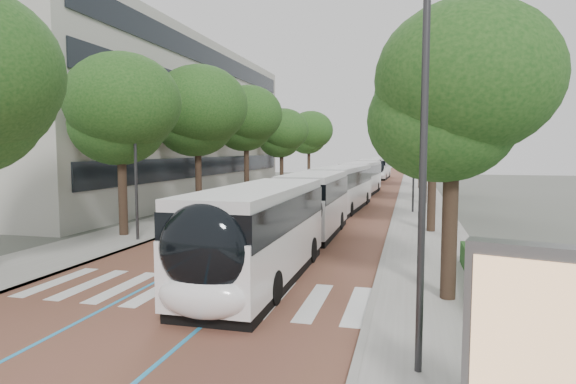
% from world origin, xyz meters
% --- Properties ---
extents(ground, '(160.00, 160.00, 0.00)m').
position_xyz_m(ground, '(0.00, 0.00, 0.00)').
color(ground, '#51544C').
rests_on(ground, ground).
extents(road, '(11.00, 140.00, 0.02)m').
position_xyz_m(road, '(0.00, 40.00, 0.01)').
color(road, brown).
rests_on(road, ground).
extents(sidewalk_left, '(4.00, 140.00, 0.12)m').
position_xyz_m(sidewalk_left, '(-7.50, 40.00, 0.06)').
color(sidewalk_left, gray).
rests_on(sidewalk_left, ground).
extents(sidewalk_right, '(4.00, 140.00, 0.12)m').
position_xyz_m(sidewalk_right, '(7.50, 40.00, 0.06)').
color(sidewalk_right, gray).
rests_on(sidewalk_right, ground).
extents(kerb_left, '(0.20, 140.00, 0.14)m').
position_xyz_m(kerb_left, '(-5.60, 40.00, 0.06)').
color(kerb_left, gray).
rests_on(kerb_left, ground).
extents(kerb_right, '(0.20, 140.00, 0.14)m').
position_xyz_m(kerb_right, '(5.60, 40.00, 0.06)').
color(kerb_right, gray).
rests_on(kerb_right, ground).
extents(zebra_crossing, '(10.55, 3.60, 0.01)m').
position_xyz_m(zebra_crossing, '(0.20, 1.00, 0.03)').
color(zebra_crossing, silver).
rests_on(zebra_crossing, ground).
extents(lane_line_left, '(0.12, 126.00, 0.01)m').
position_xyz_m(lane_line_left, '(-1.60, 40.00, 0.02)').
color(lane_line_left, '#2991CD').
rests_on(lane_line_left, road).
extents(lane_line_right, '(0.12, 126.00, 0.01)m').
position_xyz_m(lane_line_right, '(1.60, 40.00, 0.02)').
color(lane_line_right, '#2991CD').
rests_on(lane_line_right, road).
extents(office_building, '(18.11, 40.00, 14.00)m').
position_xyz_m(office_building, '(-19.47, 28.00, 7.00)').
color(office_building, '#B6B4A8').
rests_on(office_building, ground).
extents(hedge, '(1.20, 14.00, 0.80)m').
position_xyz_m(hedge, '(9.10, 0.00, 0.52)').
color(hedge, '#153E16').
rests_on(hedge, sidewalk_right).
extents(streetlight_near, '(1.82, 0.20, 8.00)m').
position_xyz_m(streetlight_near, '(6.62, -3.00, 4.82)').
color(streetlight_near, '#2F2F31').
rests_on(streetlight_near, sidewalk_right).
extents(streetlight_far, '(1.82, 0.20, 8.00)m').
position_xyz_m(streetlight_far, '(6.62, 22.00, 4.82)').
color(streetlight_far, '#2F2F31').
rests_on(streetlight_far, sidewalk_right).
extents(lamp_post_left, '(0.14, 0.14, 8.00)m').
position_xyz_m(lamp_post_left, '(-6.10, 8.00, 4.12)').
color(lamp_post_left, '#2F2F31').
rests_on(lamp_post_left, sidewalk_left).
extents(trees_left, '(6.40, 61.37, 9.49)m').
position_xyz_m(trees_left, '(-7.50, 24.71, 6.49)').
color(trees_left, black).
rests_on(trees_left, ground).
extents(trees_right, '(5.72, 47.26, 9.25)m').
position_xyz_m(trees_right, '(7.70, 23.27, 6.34)').
color(trees_right, black).
rests_on(trees_right, ground).
extents(lead_bus, '(2.58, 18.40, 3.20)m').
position_xyz_m(lead_bus, '(1.72, 6.62, 1.63)').
color(lead_bus, black).
rests_on(lead_bus, ground).
extents(bus_queued_0, '(3.15, 12.51, 3.20)m').
position_xyz_m(bus_queued_0, '(1.79, 22.55, 1.62)').
color(bus_queued_0, white).
rests_on(bus_queued_0, ground).
extents(bus_queued_1, '(3.15, 12.51, 3.20)m').
position_xyz_m(bus_queued_1, '(1.88, 35.07, 1.62)').
color(bus_queued_1, white).
rests_on(bus_queued_1, ground).
extents(bus_queued_2, '(3.02, 12.49, 3.20)m').
position_xyz_m(bus_queued_2, '(1.49, 49.43, 1.62)').
color(bus_queued_2, white).
rests_on(bus_queued_2, ground).
extents(bus_queued_3, '(2.84, 12.46, 3.20)m').
position_xyz_m(bus_queued_3, '(2.03, 62.53, 1.62)').
color(bus_queued_3, white).
rests_on(bus_queued_3, ground).
extents(ad_panel, '(1.53, 0.77, 3.08)m').
position_xyz_m(ad_panel, '(8.07, -5.60, 1.73)').
color(ad_panel, '#59595B').
rests_on(ad_panel, sidewalk_right).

